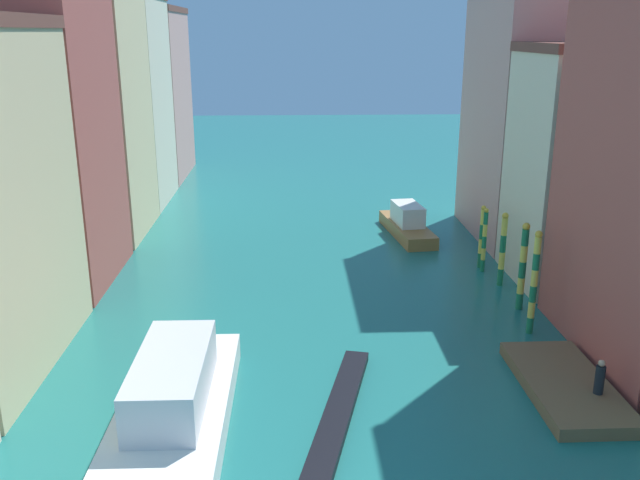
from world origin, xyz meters
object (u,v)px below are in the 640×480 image
at_px(waterfront_dock, 566,385).
at_px(mooring_pole_3, 484,239).
at_px(mooring_pole_4, 482,236).
at_px(motorboat_0, 407,224).
at_px(person_on_dock, 600,378).
at_px(mooring_pole_1, 523,265).
at_px(gondola_black, 339,411).
at_px(vaporetto_white, 174,401).
at_px(mooring_pole_2, 503,249).
at_px(mooring_pole_0, 534,282).

bearing_deg(waterfront_dock, mooring_pole_3, 87.79).
distance_m(mooring_pole_4, motorboat_0, 7.70).
bearing_deg(person_on_dock, motorboat_0, 98.65).
bearing_deg(person_on_dock, mooring_pole_1, 89.40).
height_order(mooring_pole_4, gondola_black, mooring_pole_4).
xyz_separation_m(mooring_pole_4, gondola_black, (-9.61, -15.99, -1.79)).
height_order(mooring_pole_1, vaporetto_white, mooring_pole_1).
bearing_deg(mooring_pole_4, mooring_pole_3, -93.02).
distance_m(mooring_pole_1, gondola_black, 13.97).
xyz_separation_m(person_on_dock, mooring_pole_2, (0.12, 12.71, 1.00)).
height_order(mooring_pole_0, vaporetto_white, mooring_pole_0).
bearing_deg(mooring_pole_2, gondola_black, -127.45).
bearing_deg(motorboat_0, gondola_black, -105.55).
relative_size(mooring_pole_2, gondola_black, 0.46).
height_order(vaporetto_white, gondola_black, vaporetto_white).
distance_m(waterfront_dock, mooring_pole_4, 14.78).
height_order(mooring_pole_0, mooring_pole_1, mooring_pole_0).
bearing_deg(mooring_pole_1, motorboat_0, 104.94).
distance_m(waterfront_dock, mooring_pole_3, 14.06).
bearing_deg(mooring_pole_1, mooring_pole_0, -98.89).
relative_size(mooring_pole_0, vaporetto_white, 0.46).
xyz_separation_m(gondola_black, motorboat_0, (6.37, 22.88, 0.63)).
bearing_deg(waterfront_dock, mooring_pole_4, 87.75).
bearing_deg(mooring_pole_1, mooring_pole_2, 89.62).
distance_m(mooring_pole_0, motorboat_0, 16.52).
bearing_deg(motorboat_0, mooring_pole_1, -75.06).
bearing_deg(mooring_pole_3, person_on_dock, -89.09).
bearing_deg(person_on_dock, vaporetto_white, -177.02).
distance_m(mooring_pole_2, motorboat_0, 10.62).
distance_m(person_on_dock, vaporetto_white, 15.73).
distance_m(mooring_pole_1, mooring_pole_4, 6.40).
distance_m(mooring_pole_2, mooring_pole_4, 3.05).
bearing_deg(waterfront_dock, motorboat_0, 97.05).
xyz_separation_m(mooring_pole_1, motorboat_0, (-3.54, 13.27, -1.53)).
distance_m(person_on_dock, motorboat_0, 22.89).
height_order(person_on_dock, motorboat_0, motorboat_0).
bearing_deg(vaporetto_white, mooring_pole_1, 32.76).
bearing_deg(mooring_pole_4, mooring_pole_0, -90.92).
bearing_deg(motorboat_0, vaporetto_white, -117.62).
bearing_deg(person_on_dock, mooring_pole_2, 89.45).
distance_m(mooring_pole_2, mooring_pole_3, 2.34).
bearing_deg(mooring_pole_3, waterfront_dock, -92.21).
height_order(mooring_pole_2, gondola_black, mooring_pole_2).
relative_size(mooring_pole_0, mooring_pole_3, 1.30).
distance_m(mooring_pole_0, vaporetto_white, 17.07).
bearing_deg(waterfront_dock, person_on_dock, -53.98).
xyz_separation_m(person_on_dock, mooring_pole_1, (0.10, 9.35, 1.19)).
height_order(mooring_pole_1, mooring_pole_2, mooring_pole_1).
bearing_deg(mooring_pole_2, waterfront_dock, -94.41).
distance_m(waterfront_dock, mooring_pole_0, 5.90).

